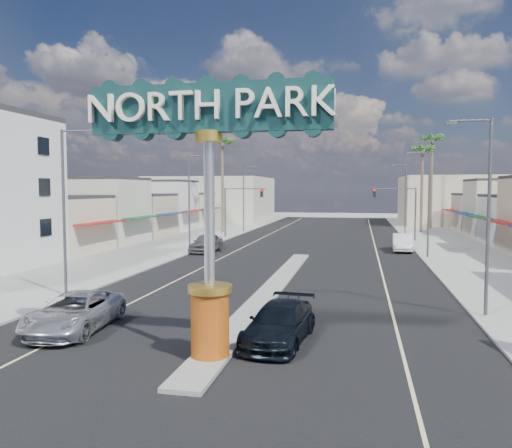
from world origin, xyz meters
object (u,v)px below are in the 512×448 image
at_px(streetlight_l_mid, 191,198).
at_px(car_parked_left, 206,243).
at_px(streetlight_l_near, 66,204).
at_px(palm_right_mid, 423,153).
at_px(streetlight_r_mid, 427,198).
at_px(traffic_signal_left, 240,202).
at_px(suv_right, 280,323).
at_px(streetlight_l_far, 245,195).
at_px(car_parked_right, 402,242).
at_px(streetlight_r_far, 404,195).
at_px(suv_left, 75,312).
at_px(traffic_signal_right, 399,203).
at_px(gateway_sign, 209,187).
at_px(palm_left_far, 222,146).
at_px(palm_right_far, 432,144).
at_px(streetlight_r_near, 485,206).

xyz_separation_m(streetlight_l_mid, car_parked_left, (1.43, 0.07, -4.20)).
bearing_deg(streetlight_l_near, palm_right_mid, 63.01).
bearing_deg(streetlight_r_mid, traffic_signal_left, 144.50).
xyz_separation_m(streetlight_r_mid, suv_right, (-8.43, -25.54, -4.33)).
height_order(streetlight_l_far, car_parked_right, streetlight_l_far).
xyz_separation_m(streetlight_l_near, streetlight_r_far, (20.87, 42.00, 0.00)).
xyz_separation_m(streetlight_l_near, streetlight_l_far, (0.00, 42.00, 0.00)).
relative_size(streetlight_l_far, suv_right, 1.76).
bearing_deg(car_parked_left, streetlight_l_mid, -174.86).
bearing_deg(car_parked_left, streetlight_l_near, -91.78).
xyz_separation_m(streetlight_l_near, palm_right_mid, (23.43, 46.00, 5.54)).
relative_size(palm_right_mid, suv_left, 2.18).
bearing_deg(traffic_signal_right, gateway_sign, -102.33).
xyz_separation_m(traffic_signal_left, streetlight_l_near, (-1.25, -33.99, 0.79)).
bearing_deg(traffic_signal_left, streetlight_r_mid, -35.50).
relative_size(streetlight_l_far, palm_left_far, 0.69).
distance_m(streetlight_l_near, palm_right_far, 58.35).
distance_m(traffic_signal_left, streetlight_r_far, 21.20).
bearing_deg(traffic_signal_left, suv_left, -86.18).
bearing_deg(palm_right_far, streetlight_r_near, -95.02).
bearing_deg(traffic_signal_left, palm_right_mid, 28.42).
bearing_deg(streetlight_r_far, gateway_sign, -101.78).
bearing_deg(streetlight_r_far, traffic_signal_right, -98.86).
height_order(traffic_signal_right, streetlight_l_near, streetlight_l_near).
bearing_deg(palm_right_far, palm_left_far, -156.80).
distance_m(streetlight_l_near, streetlight_l_far, 42.00).
distance_m(palm_left_far, suv_left, 47.38).
height_order(car_parked_left, car_parked_right, car_parked_left).
distance_m(traffic_signal_left, streetlight_r_mid, 24.11).
xyz_separation_m(traffic_signal_right, car_parked_right, (-0.29, -9.44, -3.45)).
xyz_separation_m(gateway_sign, streetlight_r_mid, (10.43, 28.02, -0.86)).
distance_m(traffic_signal_left, palm_right_mid, 26.01).
bearing_deg(palm_right_far, streetlight_l_near, -116.06).
height_order(streetlight_r_far, palm_right_far, palm_right_far).
bearing_deg(traffic_signal_right, palm_right_mid, 72.37).
height_order(gateway_sign, streetlight_r_mid, gateway_sign).
distance_m(palm_right_mid, palm_right_far, 6.57).
height_order(streetlight_r_near, palm_right_mid, palm_right_mid).
distance_m(streetlight_r_mid, palm_right_far, 33.14).
distance_m(traffic_signal_right, streetlight_r_mid, 14.07).
bearing_deg(streetlight_l_mid, streetlight_r_mid, 0.00).
xyz_separation_m(palm_right_far, suv_right, (-13.00, -57.54, -11.64)).
height_order(traffic_signal_right, palm_right_far, palm_right_far).
distance_m(traffic_signal_right, streetlight_r_far, 8.14).
bearing_deg(palm_left_far, palm_right_far, 23.20).
xyz_separation_m(streetlight_r_near, palm_left_far, (-23.43, 40.00, 6.43)).
bearing_deg(suv_right, streetlight_r_far, 85.68).
bearing_deg(car_parked_left, gateway_sign, -69.93).
distance_m(gateway_sign, palm_left_far, 50.06).
distance_m(streetlight_l_near, suv_right, 14.28).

